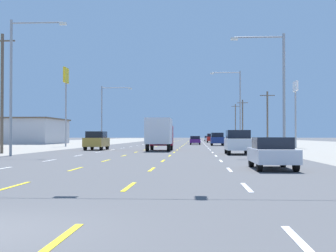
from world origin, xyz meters
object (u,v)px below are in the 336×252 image
at_px(suv_far_right_distant_a, 211,138).
at_px(sedan_inner_right_farther, 195,140).
at_px(streetlight_right_row_1, 237,103).
at_px(suv_far_left_distant_b, 156,137).
at_px(suv_far_right_near, 238,142).
at_px(box_truck_center_turn_mid, 160,133).
at_px(sedan_far_right_nearest, 272,153).
at_px(streetlight_left_row_1, 105,111).
at_px(pole_sign_right_row_1, 295,97).
at_px(sedan_inner_right_farthest, 195,140).
at_px(pole_sign_left_row_2, 66,86).
at_px(suv_far_right_far, 217,139).
at_px(sedan_far_right_distant_c, 208,138).
at_px(suv_far_left_midfar, 97,140).
at_px(streetlight_left_row_0, 17,77).
at_px(streetlight_right_row_0, 278,85).

bearing_deg(suv_far_right_distant_a, sedan_inner_right_farther, -97.98).
bearing_deg(streetlight_right_row_1, suv_far_left_distant_b, 105.24).
xyz_separation_m(suv_far_right_near, streetlight_right_row_1, (2.56, 30.89, 5.28)).
bearing_deg(box_truck_center_turn_mid, sedan_inner_right_farther, 84.13).
relative_size(suv_far_right_near, suv_far_right_distant_a, 1.00).
distance_m(sedan_far_right_nearest, streetlight_left_row_1, 51.71).
bearing_deg(suv_far_left_distant_b, pole_sign_right_row_1, -72.13).
distance_m(sedan_inner_right_farther, streetlight_right_row_1, 14.27).
height_order(sedan_inner_right_farthest, suv_far_right_distant_a, suv_far_right_distant_a).
xyz_separation_m(suv_far_right_distant_a, pole_sign_left_row_2, (-21.62, -40.19, 7.48)).
xyz_separation_m(suv_far_right_near, suv_far_right_far, (-0.19, 35.04, 0.00)).
bearing_deg(sedan_inner_right_farthest, sedan_far_right_nearest, -87.08).
height_order(suv_far_right_near, pole_sign_left_row_2, pole_sign_left_row_2).
relative_size(suv_far_right_far, suv_far_left_distant_b, 1.00).
height_order(suv_far_right_near, sedan_far_right_distant_c, suv_far_right_near).
distance_m(box_truck_center_turn_mid, streetlight_left_row_1, 24.59).
xyz_separation_m(suv_far_right_distant_a, pole_sign_right_row_1, (8.97, -46.60, 5.29)).
bearing_deg(sedan_inner_right_farthest, sedan_inner_right_farther, -90.00).
bearing_deg(sedan_inner_right_farther, pole_sign_right_row_1, -60.11).
bearing_deg(box_truck_center_turn_mid, streetlight_right_row_1, 66.66).
height_order(sedan_inner_right_farther, pole_sign_left_row_2, pole_sign_left_row_2).
xyz_separation_m(suv_far_left_midfar, sedan_inner_right_farther, (10.44, 31.31, -0.27)).
xyz_separation_m(sedan_far_right_nearest, pole_sign_left_row_2, (-21.76, 45.04, 7.75)).
bearing_deg(pole_sign_right_row_1, suv_far_right_near, -113.08).
distance_m(streetlight_left_row_0, streetlight_right_row_1, 40.33).
bearing_deg(box_truck_center_turn_mid, sedan_far_right_distant_c, 85.45).
bearing_deg(streetlight_right_row_0, pole_sign_left_row_2, 127.45).
distance_m(suv_far_left_midfar, streetlight_right_row_0, 23.18).
height_order(sedan_far_right_distant_c, streetlight_right_row_0, streetlight_right_row_0).
xyz_separation_m(box_truck_center_turn_mid, suv_far_right_distant_a, (6.99, 58.87, -0.81)).
bearing_deg(suv_far_right_distant_a, pole_sign_left_row_2, -118.28).
height_order(streetlight_right_row_0, streetlight_right_row_1, streetlight_right_row_1).
height_order(suv_far_left_distant_b, pole_sign_left_row_2, pole_sign_left_row_2).
bearing_deg(streetlight_left_row_0, pole_sign_right_row_1, 44.43).
bearing_deg(suv_far_right_near, pole_sign_left_row_2, 128.54).
bearing_deg(sedan_inner_right_farther, suv_far_right_far, -65.57).
xyz_separation_m(sedan_far_right_nearest, sedan_far_right_distant_c, (-0.31, 111.88, 0.00)).
xyz_separation_m(box_truck_center_turn_mid, pole_sign_left_row_2, (-14.63, 18.69, 6.67)).
bearing_deg(streetlight_left_row_1, sedan_inner_right_farthest, 59.67).
relative_size(pole_sign_right_row_1, streetlight_left_row_1, 0.93).
bearing_deg(suv_far_left_distant_b, sedan_inner_right_farthest, -74.74).
relative_size(suv_far_right_near, suv_far_left_distant_b, 1.00).
relative_size(sedan_inner_right_farthest, streetlight_right_row_1, 0.41).
height_order(sedan_far_right_nearest, suv_far_left_distant_b, suv_far_left_distant_b).
bearing_deg(sedan_far_right_distant_c, suv_far_left_distant_b, -173.74).
bearing_deg(sedan_far_right_distant_c, suv_far_right_far, -89.93).
height_order(pole_sign_left_row_2, pole_sign_right_row_1, pole_sign_left_row_2).
bearing_deg(sedan_far_right_distant_c, streetlight_right_row_0, -88.36).
height_order(streetlight_left_row_1, streetlight_right_row_1, streetlight_right_row_1).
height_order(suv_far_left_distant_b, streetlight_right_row_0, streetlight_right_row_0).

